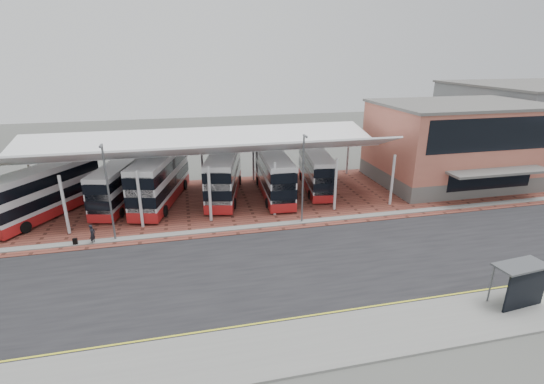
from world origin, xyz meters
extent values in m
plane|color=#4A4C47|center=(0.00, 0.00, 0.00)|extent=(140.00, 140.00, 0.00)
cube|color=black|center=(0.00, -1.00, 0.01)|extent=(120.00, 14.00, 0.02)
cube|color=brown|center=(2.00, 13.00, 0.03)|extent=(72.00, 16.00, 0.06)
cube|color=slate|center=(0.00, -9.00, 0.07)|extent=(120.00, 4.00, 0.14)
cube|color=slate|center=(0.00, 6.20, 0.07)|extent=(120.00, 0.80, 0.14)
cube|color=yellow|center=(0.00, -7.00, 0.03)|extent=(120.00, 0.12, 0.01)
cube|color=yellow|center=(0.00, -6.70, 0.03)|extent=(120.00, 0.12, 0.01)
cylinder|color=silver|center=(-24.00, 19.50, 2.30)|extent=(0.26, 0.26, 4.60)
cylinder|color=silver|center=(-18.00, 8.50, 2.60)|extent=(0.26, 0.26, 5.20)
cylinder|color=silver|center=(-18.00, 19.50, 2.30)|extent=(0.26, 0.26, 4.60)
cylinder|color=silver|center=(-12.00, 8.50, 2.60)|extent=(0.26, 0.26, 5.20)
cylinder|color=silver|center=(-12.00, 19.50, 2.30)|extent=(0.26, 0.26, 4.60)
cylinder|color=silver|center=(-6.00, 8.50, 2.60)|extent=(0.26, 0.26, 5.20)
cylinder|color=silver|center=(-6.00, 19.50, 2.30)|extent=(0.26, 0.26, 4.60)
cylinder|color=silver|center=(0.00, 8.50, 2.60)|extent=(0.26, 0.26, 5.20)
cylinder|color=silver|center=(0.00, 19.50, 2.30)|extent=(0.26, 0.26, 4.60)
cylinder|color=silver|center=(6.00, 8.50, 2.60)|extent=(0.26, 0.26, 5.20)
cylinder|color=silver|center=(6.00, 19.50, 2.30)|extent=(0.26, 0.26, 4.60)
cylinder|color=silver|center=(12.00, 8.50, 2.60)|extent=(0.26, 0.26, 5.20)
cylinder|color=silver|center=(12.00, 19.50, 2.30)|extent=(0.26, 0.26, 4.60)
cube|color=silver|center=(-6.00, 10.70, 6.10)|extent=(37.00, 4.95, 1.95)
cube|color=silver|center=(-6.00, 16.30, 5.90)|extent=(37.00, 7.12, 1.43)
cube|color=#5A5855|center=(23.00, 14.00, 0.90)|extent=(18.00, 12.00, 1.80)
cube|color=#B66451|center=(23.00, 14.00, 5.40)|extent=(18.00, 12.00, 7.20)
cube|color=black|center=(23.00, 8.10, 6.80)|extent=(16.00, 0.25, 3.40)
cube|color=black|center=(23.00, 8.10, 2.10)|extent=(10.00, 0.25, 2.20)
cube|color=#5A5855|center=(23.00, 7.00, 3.20)|extent=(11.00, 2.40, 0.25)
cube|color=#5A5855|center=(23.00, 14.00, 9.10)|extent=(18.40, 12.40, 0.30)
cylinder|color=#525559|center=(-14.00, 6.30, 4.00)|extent=(0.16, 0.16, 8.00)
cube|color=#525559|center=(-14.00, 6.00, 8.00)|extent=(0.15, 0.90, 0.15)
cylinder|color=#525559|center=(2.00, 6.30, 4.00)|extent=(0.16, 0.16, 8.00)
cube|color=#525559|center=(2.00, 6.00, 8.00)|extent=(0.15, 0.90, 0.15)
cube|color=silver|center=(-20.79, 13.10, 2.52)|extent=(8.09, 10.95, 4.41)
cube|color=maroon|center=(-20.79, 13.10, 0.73)|extent=(8.15, 11.01, 0.92)
cube|color=black|center=(-20.79, 13.10, 2.06)|extent=(8.15, 11.01, 0.97)
cube|color=black|center=(-20.79, 13.10, 3.70)|extent=(8.15, 11.01, 0.97)
cylinder|color=black|center=(-23.77, 10.70, 0.57)|extent=(0.78, 1.02, 1.03)
cylinder|color=black|center=(-21.59, 9.36, 0.57)|extent=(0.78, 1.02, 1.03)
cylinder|color=black|center=(-19.99, 16.85, 0.57)|extent=(0.78, 1.02, 1.03)
cylinder|color=black|center=(-17.81, 15.51, 0.57)|extent=(0.78, 1.02, 1.03)
cube|color=silver|center=(-14.44, 14.61, 2.30)|extent=(4.71, 10.51, 4.01)
cube|color=maroon|center=(-14.44, 14.61, 0.67)|extent=(4.76, 10.56, 0.84)
cube|color=black|center=(-14.44, 14.61, 1.88)|extent=(4.76, 10.56, 0.89)
cube|color=black|center=(-14.44, 14.61, 3.37)|extent=(4.76, 10.56, 0.89)
cube|color=black|center=(-15.66, 9.67, 2.20)|extent=(2.06, 0.59, 3.36)
cylinder|color=black|center=(-16.36, 11.70, 0.53)|extent=(0.48, 0.97, 0.93)
cylinder|color=black|center=(-14.10, 11.14, 0.53)|extent=(0.48, 0.97, 0.93)
cylinder|color=black|center=(-14.79, 18.07, 0.53)|extent=(0.48, 0.97, 0.93)
cylinder|color=black|center=(-12.53, 17.51, 0.53)|extent=(0.48, 0.97, 0.93)
cube|color=silver|center=(-10.47, 14.46, 2.69)|extent=(5.73, 12.35, 4.71)
cube|color=maroon|center=(-10.47, 14.46, 0.77)|extent=(5.78, 12.40, 0.99)
cube|color=black|center=(-10.47, 14.46, 2.20)|extent=(5.78, 12.40, 1.04)
cube|color=black|center=(-10.47, 14.46, 3.95)|extent=(5.78, 12.40, 1.04)
cube|color=black|center=(-12.00, 8.69, 2.58)|extent=(2.41, 0.74, 3.94)
cylinder|color=black|center=(-12.78, 11.09, 0.61)|extent=(0.58, 1.14, 1.10)
cylinder|color=black|center=(-10.13, 10.39, 0.61)|extent=(0.58, 1.14, 1.10)
cylinder|color=black|center=(-10.81, 18.54, 0.61)|extent=(0.58, 1.14, 1.10)
cylinder|color=black|center=(-8.16, 17.84, 0.61)|extent=(0.58, 1.14, 1.10)
cube|color=silver|center=(-4.01, 14.78, 2.59)|extent=(5.11, 11.90, 4.54)
cube|color=maroon|center=(-4.01, 14.78, 0.75)|extent=(5.16, 11.95, 0.95)
cube|color=black|center=(-4.01, 14.78, 2.12)|extent=(5.16, 11.95, 1.00)
cube|color=black|center=(-4.01, 14.78, 3.81)|extent=(5.16, 11.95, 1.00)
cube|color=black|center=(-5.26, 9.17, 2.49)|extent=(2.34, 0.62, 3.80)
cylinder|color=black|center=(-6.11, 11.45, 0.59)|extent=(0.52, 1.09, 1.05)
cylinder|color=black|center=(-3.53, 10.87, 0.59)|extent=(0.52, 1.09, 1.05)
cylinder|color=black|center=(-4.49, 18.69, 0.59)|extent=(0.52, 1.09, 1.05)
cylinder|color=black|center=(-1.91, 18.12, 0.59)|extent=(0.52, 1.09, 1.05)
cube|color=silver|center=(1.15, 13.76, 2.46)|extent=(3.14, 11.15, 4.31)
cube|color=maroon|center=(1.15, 13.76, 0.71)|extent=(3.18, 11.19, 0.90)
cube|color=black|center=(1.15, 13.76, 2.01)|extent=(3.18, 11.19, 0.95)
cube|color=black|center=(1.15, 13.76, 3.62)|extent=(3.18, 11.19, 0.95)
cube|color=black|center=(0.83, 8.31, 2.36)|extent=(2.26, 0.23, 3.61)
cylinder|color=black|center=(-0.31, 10.31, 0.56)|extent=(0.34, 1.02, 1.00)
cylinder|color=black|center=(2.19, 10.17, 0.56)|extent=(0.34, 1.02, 1.00)
cylinder|color=black|center=(0.10, 17.36, 0.56)|extent=(0.34, 1.02, 1.00)
cylinder|color=black|center=(2.60, 17.21, 0.56)|extent=(0.34, 1.02, 1.00)
cube|color=silver|center=(6.19, 14.81, 2.30)|extent=(3.85, 10.49, 4.01)
cube|color=maroon|center=(6.19, 14.81, 0.67)|extent=(3.89, 10.54, 0.84)
cube|color=black|center=(6.19, 14.81, 1.88)|extent=(3.89, 10.54, 0.89)
cube|color=black|center=(6.19, 14.81, 3.37)|extent=(3.89, 10.54, 0.89)
cube|color=black|center=(5.43, 9.78, 2.21)|extent=(2.09, 0.41, 3.36)
cylinder|color=black|center=(4.55, 11.74, 0.53)|extent=(0.40, 0.96, 0.93)
cylinder|color=black|center=(6.85, 11.39, 0.53)|extent=(0.40, 0.96, 0.93)
cylinder|color=black|center=(5.53, 18.23, 0.53)|extent=(0.40, 0.96, 0.93)
cylinder|color=black|center=(7.84, 17.88, 0.53)|extent=(0.40, 0.96, 0.93)
imported|color=black|center=(-15.61, 6.00, 0.87)|extent=(0.56, 0.69, 1.63)
cube|color=black|center=(-16.97, 6.00, 0.35)|extent=(0.33, 0.24, 0.57)
cube|color=black|center=(11.10, -8.98, 1.39)|extent=(2.99, 0.42, 2.49)
cube|color=#525559|center=(11.04, -8.39, 2.68)|extent=(3.32, 1.81, 0.12)
cylinder|color=#525559|center=(9.59, -7.93, 1.39)|extent=(0.11, 0.11, 2.49)
cylinder|color=#525559|center=(12.37, -7.65, 1.39)|extent=(0.11, 0.11, 2.49)
cube|color=#B5C685|center=(12.63, -8.23, 1.24)|extent=(0.26, 1.11, 1.99)
camera|label=1|loc=(-8.00, -25.02, 14.65)|focal=26.00mm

